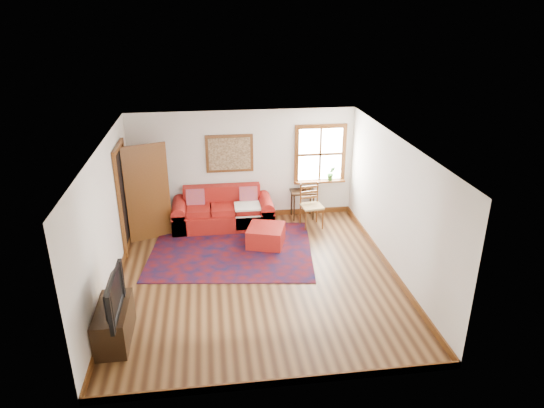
{
  "coord_description": "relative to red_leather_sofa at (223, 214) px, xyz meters",
  "views": [
    {
      "loc": [
        -0.75,
        -7.6,
        4.62
      ],
      "look_at": [
        0.36,
        0.6,
        1.18
      ],
      "focal_mm": 32.0,
      "sensor_mm": 36.0,
      "label": 1
    }
  ],
  "objects": [
    {
      "name": "candle_hurricane",
      "position": [
        -1.7,
        -3.35,
        0.36
      ],
      "size": [
        0.12,
        0.12,
        0.18
      ],
      "color": "silver",
      "rests_on": "media_cabinet"
    },
    {
      "name": "persian_rug",
      "position": [
        0.11,
        -1.2,
        -0.28
      ],
      "size": [
        3.49,
        2.94,
        0.02
      ],
      "primitive_type": "cube",
      "rotation": [
        0.0,
        0.0,
        -0.13
      ],
      "color": "#550C0D",
      "rests_on": "ground"
    },
    {
      "name": "red_ottoman",
      "position": [
        0.83,
        -1.06,
        -0.08
      ],
      "size": [
        0.89,
        0.89,
        0.41
      ],
      "primitive_type": "cube",
      "rotation": [
        0.0,
        0.0,
        -0.3
      ],
      "color": "maroon",
      "rests_on": "ground"
    },
    {
      "name": "ground",
      "position": [
        0.5,
        -2.32,
        -0.29
      ],
      "size": [
        5.5,
        5.5,
        0.0
      ],
      "primitive_type": "plane",
      "color": "#3B200F",
      "rests_on": "ground"
    },
    {
      "name": "framed_artwork",
      "position": [
        0.2,
        0.39,
        1.26
      ],
      "size": [
        1.05,
        0.07,
        0.85
      ],
      "color": "brown",
      "rests_on": "ground"
    },
    {
      "name": "room_envelope",
      "position": [
        0.5,
        -2.31,
        1.36
      ],
      "size": [
        5.04,
        5.54,
        2.52
      ],
      "color": "silver",
      "rests_on": "ground"
    },
    {
      "name": "television",
      "position": [
        -1.73,
        -3.96,
        0.57
      ],
      "size": [
        0.14,
        1.04,
        0.6
      ],
      "primitive_type": "imported",
      "rotation": [
        0.0,
        0.0,
        1.57
      ],
      "color": "black",
      "rests_on": "media_cabinet"
    },
    {
      "name": "red_leather_sofa",
      "position": [
        0.0,
        0.0,
        0.0
      ],
      "size": [
        2.21,
        0.91,
        0.86
      ],
      "color": "maroon",
      "rests_on": "ground"
    },
    {
      "name": "media_cabinet",
      "position": [
        -1.75,
        -3.79,
        -0.01
      ],
      "size": [
        0.46,
        1.02,
        0.56
      ],
      "primitive_type": "cube",
      "color": "black",
      "rests_on": "ground"
    },
    {
      "name": "window",
      "position": [
        2.29,
        0.38,
        1.03
      ],
      "size": [
        1.18,
        0.2,
        1.38
      ],
      "color": "white",
      "rests_on": "ground"
    },
    {
      "name": "side_table",
      "position": [
        1.83,
        0.21,
        0.25
      ],
      "size": [
        0.55,
        0.41,
        0.66
      ],
      "color": "black",
      "rests_on": "ground"
    },
    {
      "name": "doorway",
      "position": [
        -1.7,
        -0.54,
        0.78
      ],
      "size": [
        0.89,
        1.08,
        2.14
      ],
      "color": "black",
      "rests_on": "ground"
    },
    {
      "name": "ladder_back_chair",
      "position": [
        1.93,
        -0.26,
        0.24
      ],
      "size": [
        0.51,
        0.49,
        0.97
      ],
      "color": "tan",
      "rests_on": "ground"
    }
  ]
}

